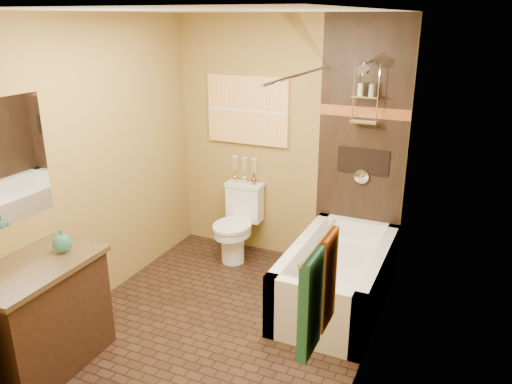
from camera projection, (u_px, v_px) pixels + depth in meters
The scene contains 22 objects.
floor at pixel (219, 325), 4.21m from camera, with size 3.00×3.00×0.00m, color black.
wall_left at pixel (92, 167), 4.26m from camera, with size 0.02×3.00×2.50m, color olive.
wall_right at pixel (373, 209), 3.32m from camera, with size 0.02×3.00×2.50m, color olive.
wall_back at pixel (286, 142), 5.08m from camera, with size 2.40×0.02×2.50m, color olive.
wall_front at pixel (70, 272), 2.50m from camera, with size 2.40×0.02×2.50m, color olive.
ceiling at pixel (210, 10), 3.37m from camera, with size 3.00×3.00×0.00m, color silver.
alcove_tile_back at pixel (361, 151), 4.76m from camera, with size 0.85×0.01×2.50m, color black.
alcove_tile_right at pixel (391, 177), 3.97m from camera, with size 0.01×1.50×2.50m, color black.
mosaic_band_back at pixel (364, 112), 4.63m from camera, with size 0.85×0.01×0.10m, color maroon.
mosaic_band_right at pixel (394, 132), 3.85m from camera, with size 0.01×1.50×0.10m, color maroon.
alcove_niche at pixel (363, 161), 4.78m from camera, with size 0.50×0.01×0.25m, color black.
shower_fixtures at pixel (365, 109), 4.52m from camera, with size 0.24×0.33×1.16m.
curtain_rod at pixel (301, 74), 4.02m from camera, with size 0.03×0.03×1.55m, color silver.
towel_bar at pixel (319, 241), 2.37m from camera, with size 0.02×0.02×0.55m, color silver.
towel_teal at pixel (310, 305), 2.35m from camera, with size 0.05×0.22×0.52m, color #21716E.
towel_rust at pixel (326, 280), 2.57m from camera, with size 0.05×0.22×0.52m, color brown.
sunset_painting at pixel (248, 110), 5.12m from camera, with size 0.90×0.04×0.70m, color gold.
bathtub at pixel (337, 281), 4.46m from camera, with size 0.80×1.50×0.55m.
toilet at pixel (238, 223), 5.28m from camera, with size 0.40×0.59×0.79m.
vanity at pixel (40, 317), 3.59m from camera, with size 0.60×0.96×0.84m.
teal_bottle at pixel (62, 240), 3.61m from camera, with size 0.14×0.14×0.22m, color #2A7E6C, non-canonical shape.
bud_vases at pixel (244, 170), 5.25m from camera, with size 0.28×0.06×0.28m.
Camera 1 is at (1.77, -3.14, 2.46)m, focal length 35.00 mm.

